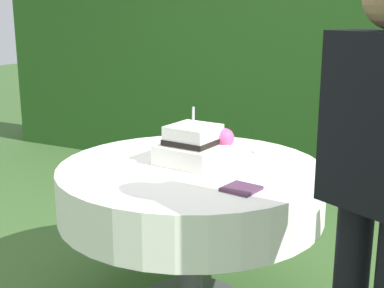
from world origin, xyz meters
TOP-DOWN VIEW (x-y plane):
  - foliage_hedge at (0.00, 2.42)m, footprint 6.63×0.46m
  - cake_table at (0.00, 0.00)m, footprint 1.26×1.26m
  - wedding_cake at (-0.00, 0.05)m, footprint 0.32×0.31m
  - serving_plate_near at (-0.16, 0.42)m, footprint 0.15×0.15m
  - serving_plate_far at (0.22, 0.39)m, footprint 0.12×0.12m
  - napkin_stack at (0.35, -0.22)m, footprint 0.15×0.15m
  - standing_person at (0.91, -0.45)m, footprint 0.41×0.34m

SIDE VIEW (x-z plane):
  - cake_table at x=0.00m, z-range 0.25..0.99m
  - serving_plate_near at x=-0.16m, z-range 0.74..0.76m
  - serving_plate_far at x=0.22m, z-range 0.74..0.76m
  - napkin_stack at x=0.35m, z-range 0.74..0.76m
  - wedding_cake at x=0.00m, z-range 0.69..0.97m
  - standing_person at x=0.91m, z-range 0.13..1.73m
  - foliage_hedge at x=0.00m, z-range 0.00..2.39m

